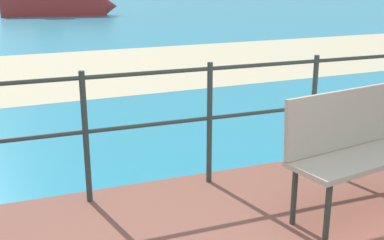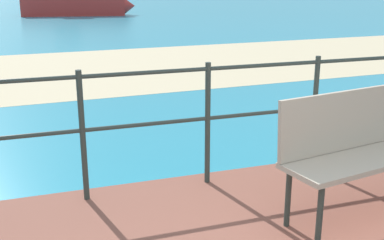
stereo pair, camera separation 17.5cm
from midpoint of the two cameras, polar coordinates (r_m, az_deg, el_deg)
name	(u,v)px [view 1 (the left image)]	position (r m, az deg, el deg)	size (l,w,h in m)	color
sea_water	(20,0)	(41.03, -19.89, 13.25)	(90.00, 90.00, 0.01)	teal
beach_strip	(90,69)	(9.42, -12.59, 5.90)	(54.00, 4.80, 0.01)	beige
park_bench	(373,137)	(3.63, 19.42, -1.95)	(1.53, 0.66, 0.88)	tan
railing_fence	(210,110)	(3.80, 0.79, 1.20)	(5.94, 0.04, 1.00)	#2D3833
boat_mid	(57,5)	(23.36, -15.96, 13.03)	(5.19, 1.89, 1.40)	red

